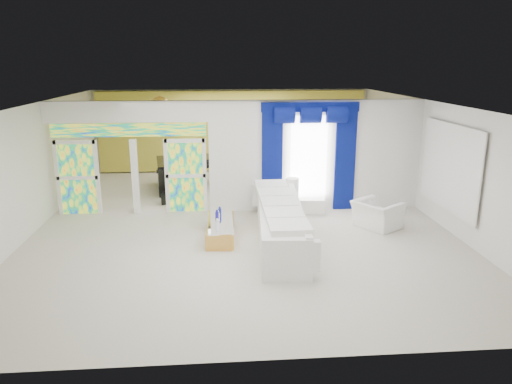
{
  "coord_description": "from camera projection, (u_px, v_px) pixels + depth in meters",
  "views": [
    {
      "loc": [
        -0.55,
        -11.76,
        3.98
      ],
      "look_at": [
        0.3,
        -1.2,
        1.1
      ],
      "focal_mm": 33.79,
      "sensor_mm": 36.0,
      "label": 1
    }
  ],
  "objects": [
    {
      "name": "floor",
      "position": [
        241.0,
        221.0,
        12.4
      ],
      "size": [
        12.0,
        12.0,
        0.0
      ],
      "primitive_type": "plane",
      "color": "#B7AF9E",
      "rests_on": "ground"
    },
    {
      "name": "decanters",
      "position": [
        218.0,
        217.0,
        11.25
      ],
      "size": [
        0.15,
        0.86,
        0.24
      ],
      "color": "navy",
      "rests_on": "coffee_table"
    },
    {
      "name": "table_lamp",
      "position": [
        292.0,
        189.0,
        12.92
      ],
      "size": [
        0.36,
        0.36,
        0.58
      ],
      "primitive_type": "cylinder",
      "color": "silver",
      "rests_on": "console_table"
    },
    {
      "name": "grand_piano",
      "position": [
        180.0,
        175.0,
        15.43
      ],
      "size": [
        1.66,
        2.03,
        0.94
      ],
      "primitive_type": "cube",
      "rotation": [
        0.0,
        0.0,
        0.14
      ],
      "color": "black",
      "rests_on": "ground"
    },
    {
      "name": "white_sofa",
      "position": [
        280.0,
        223.0,
        10.96
      ],
      "size": [
        1.23,
        4.45,
        0.84
      ],
      "primitive_type": "cube",
      "rotation": [
        0.0,
        0.0,
        -0.07
      ],
      "color": "white",
      "rests_on": "ground"
    },
    {
      "name": "blue_drape_right",
      "position": [
        345.0,
        159.0,
        13.09
      ],
      "size": [
        0.55,
        0.1,
        2.8
      ],
      "primitive_type": "cube",
      "color": "#030445",
      "rests_on": "ground"
    },
    {
      "name": "stained_panel_left",
      "position": [
        78.0,
        178.0,
        12.77
      ],
      "size": [
        0.95,
        0.04,
        2.0
      ],
      "primitive_type": "cube",
      "color": "#994C3F",
      "rests_on": "ground"
    },
    {
      "name": "dividing_wall",
      "position": [
        317.0,
        155.0,
        13.13
      ],
      "size": [
        5.7,
        0.18,
        3.0
      ],
      "primitive_type": "cube",
      "color": "white",
      "rests_on": "ground"
    },
    {
      "name": "dividing_header",
      "position": [
        128.0,
        112.0,
        12.42
      ],
      "size": [
        4.3,
        0.18,
        0.55
      ],
      "primitive_type": "cube",
      "color": "white",
      "rests_on": "dividing_wall"
    },
    {
      "name": "chandelier",
      "position": [
        160.0,
        106.0,
        14.8
      ],
      "size": [
        0.6,
        0.6,
        0.6
      ],
      "primitive_type": "sphere",
      "color": "gold",
      "rests_on": "ceiling"
    },
    {
      "name": "stained_panel_right",
      "position": [
        186.0,
        176.0,
        12.99
      ],
      "size": [
        0.95,
        0.04,
        2.0
      ],
      "primitive_type": "cube",
      "color": "#994C3F",
      "rests_on": "ground"
    },
    {
      "name": "stained_transom",
      "position": [
        129.0,
        130.0,
        12.55
      ],
      "size": [
        4.0,
        0.05,
        0.35
      ],
      "primitive_type": "cube",
      "color": "#994C3F",
      "rests_on": "dividing_header"
    },
    {
      "name": "gold_curtains",
      "position": [
        232.0,
        131.0,
        17.68
      ],
      "size": [
        9.7,
        0.12,
        2.9
      ],
      "primitive_type": "cube",
      "color": "gold",
      "rests_on": "ground"
    },
    {
      "name": "console_table",
      "position": [
        303.0,
        206.0,
        13.07
      ],
      "size": [
        1.18,
        0.45,
        0.39
      ],
      "primitive_type": "cube",
      "rotation": [
        0.0,
        0.0,
        -0.07
      ],
      "color": "white",
      "rests_on": "ground"
    },
    {
      "name": "piano_bench",
      "position": [
        177.0,
        198.0,
        13.98
      ],
      "size": [
        0.94,
        0.47,
        0.3
      ],
      "primitive_type": "cube",
      "rotation": [
        0.0,
        0.0,
        0.14
      ],
      "color": "black",
      "rests_on": "ground"
    },
    {
      "name": "coffee_table",
      "position": [
        221.0,
        230.0,
        11.2
      ],
      "size": [
        0.68,
        1.75,
        0.38
      ],
      "primitive_type": "cube",
      "rotation": [
        0.0,
        0.0,
        -0.07
      ],
      "color": "gold",
      "rests_on": "ground"
    },
    {
      "name": "tv_console",
      "position": [
        85.0,
        188.0,
        14.18
      ],
      "size": [
        0.61,
        0.58,
        0.76
      ],
      "primitive_type": "cube",
      "rotation": [
        0.0,
        0.0,
        -0.23
      ],
      "color": "#A07650",
      "rests_on": "ground"
    },
    {
      "name": "armchair",
      "position": [
        377.0,
        214.0,
        11.85
      ],
      "size": [
        1.32,
        1.36,
        0.67
      ],
      "primitive_type": "imported",
      "rotation": [
        0.0,
        0.0,
        2.16
      ],
      "color": "white",
      "rests_on": "ground"
    },
    {
      "name": "wall_mirror",
      "position": [
        450.0,
        167.0,
        11.41
      ],
      "size": [
        0.04,
        2.7,
        1.9
      ],
      "primitive_type": "cube",
      "color": "white",
      "rests_on": "ground"
    },
    {
      "name": "window_pane",
      "position": [
        309.0,
        158.0,
        13.03
      ],
      "size": [
        1.0,
        0.02,
        2.3
      ],
      "primitive_type": "cube",
      "color": "white",
      "rests_on": "dividing_wall"
    },
    {
      "name": "blue_pelmet",
      "position": [
        310.0,
        107.0,
        12.64
      ],
      "size": [
        2.6,
        0.12,
        0.25
      ],
      "primitive_type": "cube",
      "color": "#030445",
      "rests_on": "dividing_wall"
    },
    {
      "name": "blue_drape_left",
      "position": [
        272.0,
        161.0,
        12.94
      ],
      "size": [
        0.55,
        0.1,
        2.8
      ],
      "primitive_type": "cube",
      "color": "#030445",
      "rests_on": "ground"
    }
  ]
}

